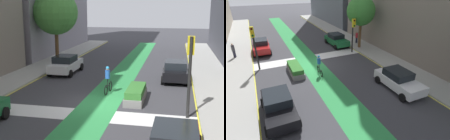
{
  "view_description": "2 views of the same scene",
  "coord_description": "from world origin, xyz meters",
  "views": [
    {
      "loc": [
        4.7,
        -16.94,
        5.85
      ],
      "look_at": [
        0.06,
        4.82,
        1.03
      ],
      "focal_mm": 49.06,
      "sensor_mm": 36.0,
      "label": 1
    },
    {
      "loc": [
        5.2,
        16.78,
        7.86
      ],
      "look_at": [
        -0.76,
        3.97,
        0.97
      ],
      "focal_mm": 29.13,
      "sensor_mm": 36.0,
      "label": 2
    }
  ],
  "objects": [
    {
      "name": "ground_plane",
      "position": [
        0.0,
        0.0,
        0.0
      ],
      "size": [
        120.0,
        120.0,
        0.0
      ],
      "primitive_type": "plane",
      "color": "#38383D"
    },
    {
      "name": "bike_lane_paint",
      "position": [
        0.35,
        0.0,
        0.0
      ],
      "size": [
        2.4,
        60.0,
        0.01
      ],
      "primitive_type": "cube",
      "color": "#2D8C47",
      "rests_on": "ground_plane"
    },
    {
      "name": "crosswalk_band",
      "position": [
        0.0,
        -2.0,
        0.0
      ],
      "size": [
        12.0,
        1.8,
        0.01
      ],
      "primitive_type": "cube",
      "color": "silver",
      "rests_on": "ground_plane"
    },
    {
      "name": "curb_stripe_left",
      "position": [
        -6.0,
        0.0,
        0.01
      ],
      "size": [
        0.16,
        60.0,
        0.01
      ],
      "primitive_type": "cube",
      "color": "yellow",
      "rests_on": "ground_plane"
    },
    {
      "name": "curb_stripe_right",
      "position": [
        6.0,
        0.0,
        0.01
      ],
      "size": [
        0.16,
        60.0,
        0.01
      ],
      "primitive_type": "cube",
      "color": "yellow",
      "rests_on": "ground_plane"
    },
    {
      "name": "traffic_signal_near_right",
      "position": [
        5.41,
        -1.16,
        2.99
      ],
      "size": [
        0.35,
        0.52,
        4.27
      ],
      "color": "black",
      "rests_on": "ground_plane"
    },
    {
      "name": "car_white_left_far",
      "position": [
        -4.53,
        7.34,
        0.8
      ],
      "size": [
        2.02,
        4.2,
        1.57
      ],
      "color": "silver",
      "rests_on": "ground_plane"
    },
    {
      "name": "car_black_right_far",
      "position": [
        4.68,
        6.7,
        0.8
      ],
      "size": [
        2.02,
        4.2,
        1.57
      ],
      "color": "black",
      "rests_on": "ground_plane"
    },
    {
      "name": "cyclist_in_lane",
      "position": [
        0.33,
        2.21,
        0.97
      ],
      "size": [
        0.32,
        1.73,
        1.86
      ],
      "color": "black",
      "rests_on": "ground_plane"
    },
    {
      "name": "street_tree_far",
      "position": [
        -7.17,
        11.97,
        5.01
      ],
      "size": [
        4.42,
        4.42,
        7.09
      ],
      "color": "brown",
      "rests_on": "sidewalk_left"
    },
    {
      "name": "median_planter",
      "position": [
        2.35,
        1.09,
        0.4
      ],
      "size": [
        1.08,
        3.18,
        0.85
      ],
      "color": "slate",
      "rests_on": "ground_plane"
    }
  ]
}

